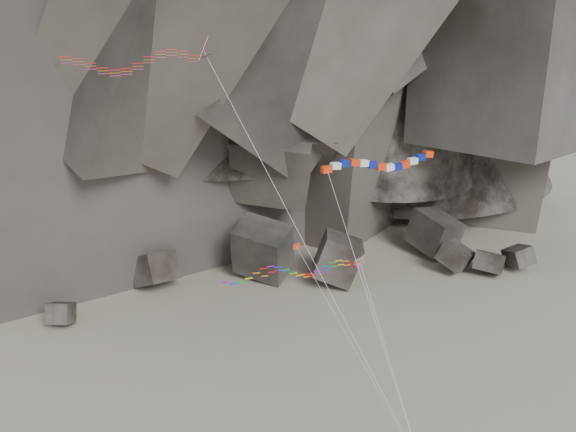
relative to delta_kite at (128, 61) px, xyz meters
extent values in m
cube|color=#47423F|center=(1.84, 35.75, -30.62)|extent=(6.48, 7.11, 5.75)
cube|color=#47423F|center=(46.79, 28.88, -31.33)|extent=(5.55, 5.34, 3.76)
cube|color=#47423F|center=(-9.55, 28.08, -31.37)|extent=(3.63, 3.88, 3.23)
cube|color=#47423F|center=(42.70, 30.92, -31.22)|extent=(6.55, 6.27, 4.87)
cube|color=#47423F|center=(42.66, 37.47, -29.97)|extent=(7.76, 8.37, 7.11)
cube|color=#47423F|center=(25.47, 31.27, -29.75)|extent=(8.10, 7.04, 7.35)
cube|color=#47423F|center=(16.05, 34.66, -29.08)|extent=(9.18, 10.18, 9.11)
cube|color=#47423F|center=(51.73, 29.38, -31.32)|extent=(3.48, 4.33, 4.03)
cylinder|color=silver|center=(12.33, -3.27, -15.10)|extent=(14.87, 6.62, 31.39)
cube|color=red|center=(14.10, 1.59, -8.51)|extent=(0.82, 0.62, 0.50)
cube|color=white|center=(14.86, 1.70, -8.30)|extent=(0.86, 0.63, 0.56)
cube|color=navy|center=(15.63, 1.77, -8.17)|extent=(0.88, 0.63, 0.59)
cube|color=red|center=(16.40, 1.81, -8.15)|extent=(0.88, 0.63, 0.60)
cube|color=white|center=(17.17, 1.84, -8.26)|extent=(0.87, 0.63, 0.57)
cube|color=navy|center=(17.93, 1.90, -8.46)|extent=(0.83, 0.62, 0.51)
cube|color=red|center=(18.70, 2.00, -8.67)|extent=(0.85, 0.63, 0.54)
cube|color=white|center=(19.47, 2.14, -8.82)|extent=(0.88, 0.63, 0.59)
cube|color=navy|center=(20.24, 2.34, -8.87)|extent=(0.89, 0.63, 0.60)
cube|color=red|center=(21.00, 2.57, -8.79)|extent=(0.87, 0.63, 0.58)
cube|color=white|center=(21.77, 2.81, -8.61)|extent=(0.84, 0.63, 0.53)
cube|color=navy|center=(22.54, 3.03, -8.39)|extent=(0.84, 0.63, 0.53)
cube|color=red|center=(23.31, 3.22, -8.22)|extent=(0.87, 0.63, 0.58)
cylinder|color=silver|center=(16.92, -2.59, -19.65)|extent=(5.69, 7.98, 22.30)
cube|color=#E6AB0C|center=(16.55, 0.23, -15.76)|extent=(1.11, 0.87, 0.63)
cube|color=#0CB219|center=(16.55, 0.07, -16.00)|extent=(0.92, 0.68, 0.43)
cylinder|color=silver|center=(18.15, -3.17, -23.28)|extent=(3.24, 6.82, 15.04)
cube|color=red|center=(10.93, -1.45, -13.31)|extent=(0.58, 0.28, 0.39)
cube|color=navy|center=(10.73, -1.44, -13.31)|extent=(0.22, 0.13, 0.40)
cylinder|color=silver|center=(15.34, -4.00, -22.05)|extent=(8.85, 5.14, 17.49)
camera|label=1|loc=(-0.45, -43.51, 3.82)|focal=40.00mm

